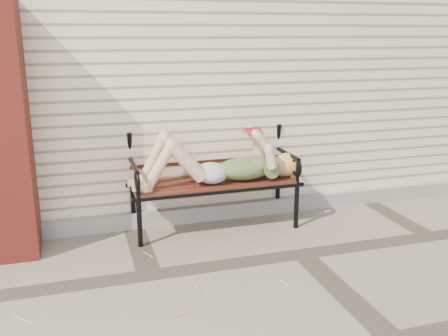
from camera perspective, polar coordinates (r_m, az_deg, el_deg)
name	(u,v)px	position (r m, az deg, el deg)	size (l,w,h in m)	color
ground	(302,254)	(4.19, 8.93, -9.69)	(80.00, 80.00, 0.00)	#786E5C
house_wall	(206,52)	(6.63, -2.08, 13.06)	(8.00, 4.00, 3.00)	#F5E2BF
foundation_strip	(260,207)	(4.99, 4.13, -4.47)	(8.00, 0.10, 0.15)	#A09C90
garden_bench	(212,163)	(4.58, -1.43, 0.53)	(1.63, 0.65, 1.06)	black
reading_woman	(217,163)	(4.45, -0.82, 0.58)	(1.54, 0.35, 0.48)	#0A3849
straw_scatter	(103,324)	(3.33, -13.65, -16.89)	(2.08, 1.69, 0.01)	tan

